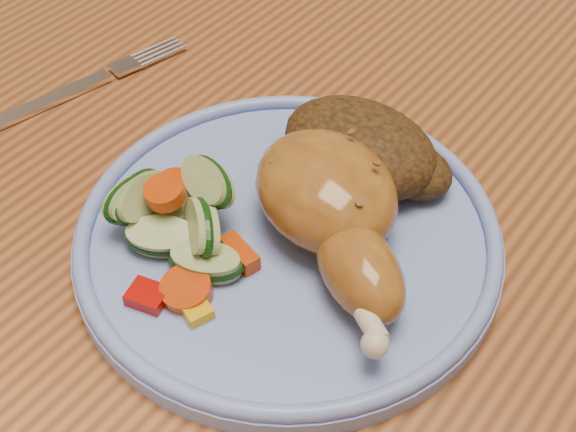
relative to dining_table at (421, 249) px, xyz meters
The scene contains 7 objects.
dining_table is the anchor object (origin of this frame).
plate 0.15m from the dining_table, 107.32° to the right, with size 0.26×0.26×0.01m, color #738AD9.
plate_rim 0.16m from the dining_table, 107.32° to the right, with size 0.26×0.26×0.01m, color #738AD9.
chicken_leg 0.16m from the dining_table, 97.45° to the right, with size 0.15×0.13×0.05m.
rice_pilaf 0.13m from the dining_table, 126.77° to the right, with size 0.11×0.08×0.05m.
vegetable_pile 0.21m from the dining_table, 118.51° to the right, with size 0.10×0.11×0.05m.
fork 0.29m from the dining_table, 159.91° to the right, with size 0.05×0.16×0.00m.
Camera 1 is at (0.16, -0.37, 1.12)m, focal length 50.00 mm.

